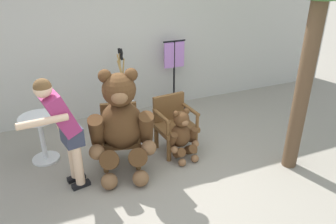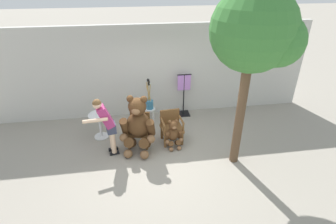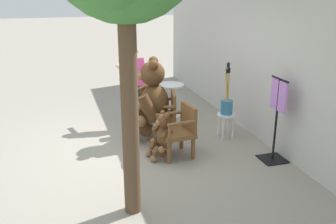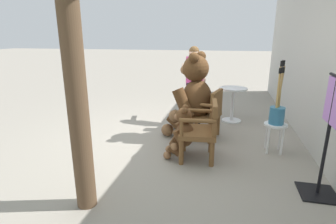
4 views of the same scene
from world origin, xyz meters
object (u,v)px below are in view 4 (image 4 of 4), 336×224
object	(u,v)px
white_stool	(275,130)
round_side_table	(233,101)
clothing_display_stand	(328,135)
wooden_chair_left	(207,113)
teddy_bear_large	(193,96)
teddy_bear_small	(182,132)
person_visitor	(194,79)
brush_bucket	(277,111)
wooden_chair_right	(202,129)

from	to	relation	value
white_stool	round_side_table	size ratio (longest dim) A/B	0.64
clothing_display_stand	round_side_table	bearing A→B (deg)	-159.32
wooden_chair_left	teddy_bear_large	xyz separation A→B (m)	(-0.03, -0.26, 0.27)
teddy_bear_small	clothing_display_stand	bearing A→B (deg)	70.10
teddy_bear_small	person_visitor	bearing A→B (deg)	-178.07
white_stool	brush_bucket	distance (m)	0.30
teddy_bear_small	brush_bucket	distance (m)	1.47
round_side_table	teddy_bear_large	bearing A→B (deg)	-34.89
white_stool	round_side_table	bearing A→B (deg)	-156.27
wooden_chair_right	clothing_display_stand	bearing A→B (deg)	66.15
clothing_display_stand	teddy_bear_small	bearing A→B (deg)	-109.90
wooden_chair_right	brush_bucket	size ratio (longest dim) A/B	0.91
wooden_chair_right	teddy_bear_large	bearing A→B (deg)	-163.65
brush_bucket	clothing_display_stand	xyz separation A→B (m)	(1.10, 0.33, 0.06)
person_visitor	wooden_chair_right	bearing A→B (deg)	11.74
brush_bucket	round_side_table	world-z (taller)	brush_bucket
wooden_chair_left	person_visitor	xyz separation A→B (m)	(-0.78, -0.34, 0.46)
teddy_bear_large	clothing_display_stand	bearing A→B (deg)	47.84
wooden_chair_right	person_visitor	size ratio (longest dim) A/B	0.55
teddy_bear_small	brush_bucket	xyz separation A→B (m)	(-0.49, 1.36, 0.27)
teddy_bear_small	wooden_chair_right	bearing A→B (deg)	91.94
round_side_table	brush_bucket	bearing A→B (deg)	23.72
white_stool	clothing_display_stand	distance (m)	1.21
person_visitor	brush_bucket	xyz separation A→B (m)	(1.15, 1.41, -0.26)
clothing_display_stand	brush_bucket	bearing A→B (deg)	-163.42
brush_bucket	wooden_chair_right	bearing A→B (deg)	-65.80
teddy_bear_small	round_side_table	distance (m)	2.05
white_stool	wooden_chair_left	bearing A→B (deg)	-108.94
wooden_chair_right	white_stool	size ratio (longest dim) A/B	1.87
teddy_bear_large	brush_bucket	size ratio (longest dim) A/B	1.57
wooden_chair_right	teddy_bear_small	size ratio (longest dim) A/B	1.09
teddy_bear_small	clothing_display_stand	distance (m)	1.82
wooden_chair_right	person_visitor	bearing A→B (deg)	-168.26
teddy_bear_large	white_stool	world-z (taller)	teddy_bear_large
brush_bucket	person_visitor	bearing A→B (deg)	-129.14
round_side_table	clothing_display_stand	xyz separation A→B (m)	(2.52, 0.95, 0.27)
wooden_chair_right	teddy_bear_large	world-z (taller)	teddy_bear_large
teddy_bear_large	teddy_bear_small	distance (m)	0.96
person_visitor	clothing_display_stand	distance (m)	2.85
wooden_chair_left	brush_bucket	world-z (taller)	brush_bucket
teddy_bear_small	wooden_chair_left	bearing A→B (deg)	161.84
teddy_bear_large	person_visitor	xyz separation A→B (m)	(-0.75, -0.08, 0.19)
wooden_chair_right	brush_bucket	world-z (taller)	brush_bucket
person_visitor	white_stool	xyz separation A→B (m)	(1.15, 1.41, -0.56)
round_side_table	white_stool	bearing A→B (deg)	23.73
teddy_bear_large	white_stool	distance (m)	1.44
wooden_chair_right	clothing_display_stand	world-z (taller)	clothing_display_stand
teddy_bear_small	person_visitor	distance (m)	1.73
wooden_chair_right	wooden_chair_left	bearing A→B (deg)	-179.90
brush_bucket	clothing_display_stand	bearing A→B (deg)	16.58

